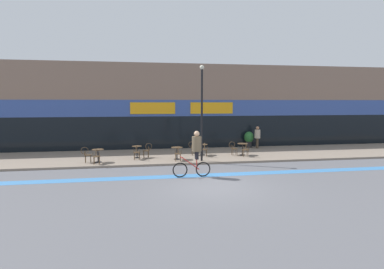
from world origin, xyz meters
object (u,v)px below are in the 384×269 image
Objects in this scene: bistro_table_1 at (137,150)px; bistro_table_2 at (177,151)px; bistro_table_3 at (203,147)px; cafe_chair_4_side at (233,147)px; cafe_chair_0_near at (96,155)px; cafe_chair_1_side at (147,149)px; planter_pot at (249,139)px; cafe_chair_0_side at (87,154)px; cafe_chair_3_near at (204,149)px; cafe_chair_3_side at (193,147)px; lamp_post at (202,107)px; bistro_table_0 at (98,153)px; cafe_chair_1_near at (137,151)px; cafe_chair_2_near at (178,153)px; bistro_table_4 at (243,147)px; cyclist_0 at (195,150)px; cafe_chair_4_near at (246,149)px; pedestrian_near_end at (257,135)px.

bistro_table_1 is 2.53m from bistro_table_2.
bistro_table_3 is 1.99m from cafe_chair_4_side.
cafe_chair_1_side is at bearing -60.75° from cafe_chair_0_near.
cafe_chair_0_side is at bearing -160.12° from planter_pot.
cafe_chair_3_side is (-0.62, 0.63, 0.00)m from cafe_chair_3_near.
lamp_post is (-0.44, -1.93, 2.67)m from bistro_table_3.
cafe_chair_1_side is at bearing 19.91° from bistro_table_0.
cafe_chair_2_near is (2.38, -0.87, 0.00)m from cafe_chair_1_near.
cafe_chair_2_near is (-4.39, -1.41, -0.02)m from bistro_table_4.
bistro_table_4 is at bearing -78.27° from cafe_chair_3_near.
cafe_chair_1_side is 4.40m from lamp_post.
cyclist_0 is (-5.51, -7.78, 0.47)m from planter_pot.
bistro_table_0 is 0.83× the size of cafe_chair_4_side.
lamp_post is 2.51× the size of cyclist_0.
cafe_chair_1_side is 1.00× the size of cafe_chair_4_side.
cafe_chair_4_side is (-0.62, 0.62, 0.00)m from cafe_chair_4_near.
cafe_chair_0_near is at bearing -89.87° from bistro_table_0.
cyclist_0 is at bearing 171.14° from cafe_chair_3_near.
cafe_chair_2_near is at bearing -143.24° from pedestrian_near_end.
lamp_post is at bearing -153.92° from bistro_table_4.
bistro_table_2 is 0.82× the size of cafe_chair_0_side.
cyclist_0 reaches higher than cafe_chair_3_near.
cafe_chair_0_side is at bearing -33.23° from cyclist_0.
lamp_post reaches higher than bistro_table_1.
cafe_chair_3_near is (4.20, -0.25, -0.00)m from bistro_table_1.
bistro_table_0 is 6.53m from lamp_post.
cafe_chair_4_side is (8.95, 0.93, 0.00)m from cafe_chair_0_side.
planter_pot reaches higher than bistro_table_0.
lamp_post is (-0.43, -1.31, 2.66)m from cafe_chair_3_near.
bistro_table_3 is 0.63m from cafe_chair_3_side.
bistro_table_0 is 0.83× the size of cafe_chair_4_near.
pedestrian_near_end reaches higher than cafe_chair_1_side.
bistro_table_2 is 7.33m from pedestrian_near_end.
cafe_chair_2_near is at bearing -81.76° from cyclist_0.
cafe_chair_1_near is 1.00× the size of cafe_chair_4_near.
cyclist_0 is (0.45, -3.28, 0.64)m from cafe_chair_2_near.
lamp_post is at bearing -26.33° from bistro_table_2.
cafe_chair_0_near is 1.00× the size of cafe_chair_1_side.
cafe_chair_4_near is (6.77, -0.08, 0.00)m from cafe_chair_1_near.
bistro_table_4 is 0.63m from cafe_chair_4_near.
bistro_table_3 is 3.60m from cafe_chair_1_side.
bistro_table_4 is 4.26m from lamp_post.
cafe_chair_1_side is 0.41× the size of cyclist_0.
bistro_table_1 is at bearing -159.22° from pedestrian_near_end.
bistro_table_1 is at bearing 14.27° from cafe_chair_0_side.
cafe_chair_1_side reaches higher than bistro_table_1.
cafe_chair_2_near is at bearing -90.35° from bistro_table_2.
planter_pot reaches higher than cafe_chair_4_side.
cafe_chair_0_side is 1.00× the size of cafe_chair_4_side.
cafe_chair_4_side is at bearing -66.57° from cafe_chair_2_near.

